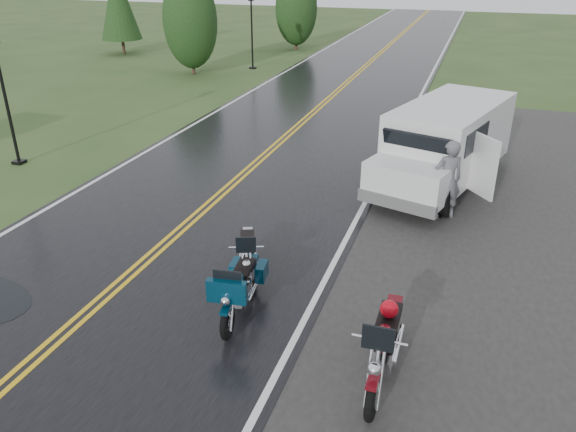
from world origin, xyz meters
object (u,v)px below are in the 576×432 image
(motorcycle_red, at_px, (374,380))
(lamp_post_far_left, at_px, (252,31))
(motorcycle_teal, at_px, (227,309))
(person_at_van, at_px, (447,181))
(lamp_post_near_left, at_px, (6,99))
(motorcycle_silver, at_px, (247,272))
(van_white, at_px, (383,159))

(motorcycle_red, height_order, lamp_post_far_left, lamp_post_far_left)
(motorcycle_teal, distance_m, person_at_van, 6.82)
(lamp_post_near_left, xyz_separation_m, lamp_post_far_left, (1.11, 16.76, -0.01))
(motorcycle_teal, bearing_deg, motorcycle_red, -28.54)
(motorcycle_silver, relative_size, person_at_van, 1.04)
(lamp_post_far_left, bearing_deg, van_white, -58.03)
(lamp_post_near_left, relative_size, lamp_post_far_left, 1.01)
(motorcycle_teal, distance_m, lamp_post_far_left, 24.35)
(motorcycle_red, distance_m, motorcycle_silver, 3.56)
(lamp_post_near_left, bearing_deg, person_at_van, 0.51)
(motorcycle_red, relative_size, person_at_van, 1.22)
(lamp_post_far_left, bearing_deg, motorcycle_silver, -68.49)
(lamp_post_far_left, bearing_deg, lamp_post_near_left, -93.79)
(motorcycle_silver, relative_size, van_white, 0.35)
(lamp_post_far_left, bearing_deg, motorcycle_red, -64.65)
(motorcycle_silver, height_order, lamp_post_far_left, lamp_post_far_left)
(van_white, bearing_deg, motorcycle_teal, -84.76)
(motorcycle_teal, bearing_deg, lamp_post_far_left, 103.08)
(motorcycle_red, xyz_separation_m, person_at_van, (0.43, 7.08, 0.27))
(motorcycle_teal, height_order, lamp_post_far_left, lamp_post_far_left)
(motorcycle_teal, distance_m, motorcycle_silver, 1.24)
(person_at_van, distance_m, lamp_post_far_left, 20.36)
(lamp_post_near_left, bearing_deg, lamp_post_far_left, 86.21)
(motorcycle_teal, height_order, motorcycle_silver, motorcycle_teal)
(person_at_van, bearing_deg, lamp_post_near_left, -27.72)
(lamp_post_near_left, bearing_deg, motorcycle_silver, -26.33)
(motorcycle_red, height_order, person_at_van, person_at_van)
(van_white, bearing_deg, motorcycle_red, -64.00)
(van_white, bearing_deg, lamp_post_near_left, -159.34)
(lamp_post_far_left, bearing_deg, person_at_van, -54.95)
(motorcycle_red, relative_size, lamp_post_near_left, 0.60)
(motorcycle_red, relative_size, lamp_post_far_left, 0.60)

